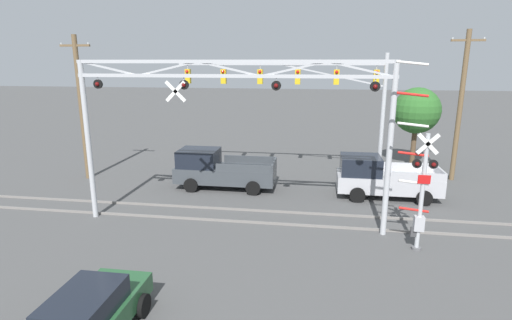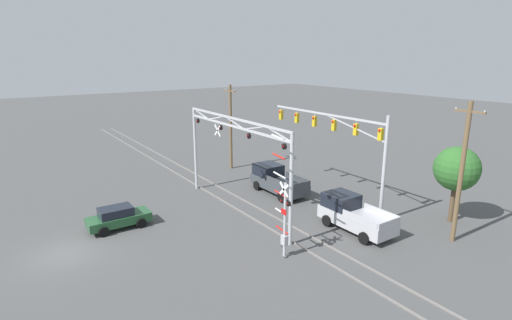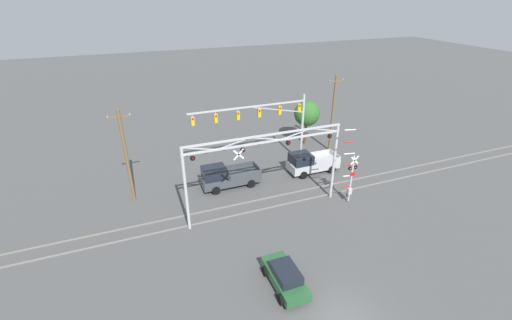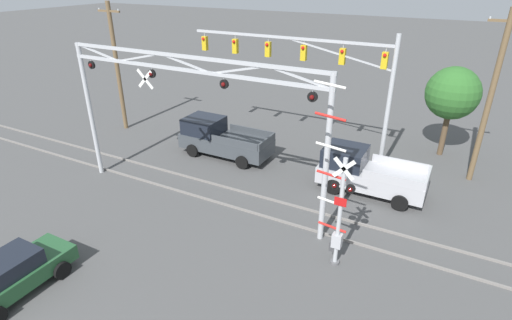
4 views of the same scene
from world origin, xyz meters
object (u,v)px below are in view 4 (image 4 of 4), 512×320
Objects in this scene: pickup_truck_following at (365,172)px; utility_pole_left at (117,66)px; traffic_signal_span at (325,69)px; utility_pole_right at (490,98)px; pickup_truck_lead at (221,138)px; crossing_gantry at (188,102)px; sedan_waiting at (11,275)px; background_tree_beyond_span at (453,94)px; crossing_signal_mast at (338,210)px.

utility_pole_left reaches higher than pickup_truck_following.
utility_pole_right is (8.00, 1.34, -0.84)m from traffic_signal_span.
utility_pole_left reaches higher than pickup_truck_lead.
traffic_signal_span is 5.94m from pickup_truck_following.
sedan_waiting is at bearing -103.58° from crossing_gantry.
pickup_truck_following is 0.97× the size of background_tree_beyond_span.
crossing_signal_mast is 1.31× the size of background_tree_beyond_span.
utility_pole_right reaches higher than crossing_signal_mast.
traffic_signal_span is at bearing -147.45° from background_tree_beyond_span.
crossing_signal_mast reaches higher than background_tree_beyond_span.
traffic_signal_span reaches higher than sedan_waiting.
crossing_gantry is 8.16m from traffic_signal_span.
utility_pole_right is (13.38, 3.55, 3.42)m from pickup_truck_lead.
traffic_signal_span is at bearing 113.27° from crossing_signal_mast.
sedan_waiting is at bearing -90.59° from pickup_truck_lead.
utility_pole_left reaches higher than traffic_signal_span.
traffic_signal_span is 2.16× the size of pickup_truck_lead.
crossing_signal_mast is at bearing -113.59° from utility_pole_right.
crossing_signal_mast is 0.58× the size of traffic_signal_span.
pickup_truck_following is at bearing -114.66° from background_tree_beyond_span.
background_tree_beyond_span is (11.66, 6.22, 2.74)m from pickup_truck_lead.
crossing_signal_mast is 18.81m from utility_pole_left.
pickup_truck_following is 7.67m from background_tree_beyond_span.
crossing_gantry is at bearing -70.86° from pickup_truck_lead.
utility_pole_left is 1.58× the size of background_tree_beyond_span.
sedan_waiting is 0.48× the size of utility_pole_left.
crossing_gantry reaches higher than crossing_signal_mast.
pickup_truck_lead is 14.26m from utility_pole_right.
utility_pole_left is (-17.37, 6.95, 1.95)m from crossing_signal_mast.
background_tree_beyond_span is (6.28, 4.01, -1.53)m from traffic_signal_span.
crossing_signal_mast is at bearing -86.31° from pickup_truck_following.
sedan_waiting is (-0.13, -12.97, -0.28)m from pickup_truck_lead.
pickup_truck_following is at bearing -1.95° from pickup_truck_lead.
crossing_signal_mast is 11.14m from pickup_truck_lead.
utility_pole_right is 1.63× the size of background_tree_beyond_span.
utility_pole_right is (11.61, 8.65, -0.48)m from crossing_gantry.
crossing_gantry is at bearing -143.33° from utility_pole_right.
crossing_gantry is 1.09× the size of traffic_signal_span.
pickup_truck_lead is (-9.06, 6.34, -1.34)m from crossing_signal_mast.
crossing_gantry is at bearing 170.29° from crossing_signal_mast.
pickup_truck_following is (3.29, -2.50, -4.27)m from traffic_signal_span.
traffic_signal_span reaches higher than crossing_gantry.
crossing_gantry is 11.60m from utility_pole_left.
crossing_gantry is at bearing -116.32° from traffic_signal_span.
crossing_gantry is at bearing -29.48° from utility_pole_left.
pickup_truck_lead is at bearing -165.14° from utility_pole_right.
traffic_signal_span is 2.30× the size of pickup_truck_following.
pickup_truck_lead is at bearing 109.14° from crossing_gantry.
crossing_signal_mast is 9.76m from traffic_signal_span.
background_tree_beyond_span is at bearing 48.83° from crossing_gantry.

